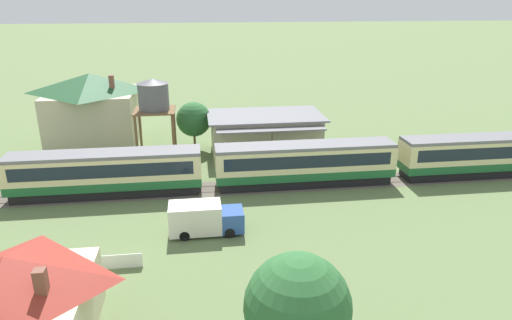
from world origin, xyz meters
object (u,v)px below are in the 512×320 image
(station_house_dark_green_roof, at_px, (93,108))
(delivery_truck_blue, at_px, (204,218))
(water_tower, at_px, (154,97))
(yard_tree_2, at_px, (297,307))
(cottage_red_roof, at_px, (12,299))
(passenger_train, at_px, (211,167))
(yard_tree_0, at_px, (194,119))
(station_building, at_px, (265,134))

(station_house_dark_green_roof, height_order, delivery_truck_blue, station_house_dark_green_roof)
(station_house_dark_green_roof, height_order, water_tower, water_tower)
(yard_tree_2, bearing_deg, water_tower, 103.27)
(water_tower, height_order, cottage_red_roof, water_tower)
(passenger_train, height_order, cottage_red_roof, cottage_red_roof)
(passenger_train, relative_size, yard_tree_0, 12.62)
(station_building, height_order, station_house_dark_green_roof, station_house_dark_green_roof)
(station_building, height_order, cottage_red_roof, cottage_red_roof)
(passenger_train, xyz_separation_m, delivery_truck_blue, (-0.95, -8.57, -1.05))
(station_house_dark_green_roof, distance_m, yard_tree_0, 13.16)
(station_building, bearing_deg, delivery_truck_blue, -112.40)
(station_building, relative_size, station_house_dark_green_roof, 1.19)
(passenger_train, relative_size, station_house_dark_green_roof, 6.64)
(station_building, height_order, yard_tree_2, yard_tree_2)
(water_tower, bearing_deg, yard_tree_2, -76.73)
(station_house_dark_green_roof, bearing_deg, cottage_red_roof, -85.69)
(station_building, bearing_deg, yard_tree_0, 164.67)
(water_tower, xyz_separation_m, yard_tree_2, (8.11, -34.41, -1.54))
(delivery_truck_blue, bearing_deg, cottage_red_roof, -133.26)
(passenger_train, xyz_separation_m, station_house_dark_green_roof, (-13.80, 16.88, 2.20))
(station_house_dark_green_roof, relative_size, cottage_red_roof, 1.35)
(station_building, distance_m, yard_tree_0, 8.63)
(water_tower, height_order, yard_tree_0, water_tower)
(cottage_red_roof, height_order, delivery_truck_blue, cottage_red_roof)
(yard_tree_2, bearing_deg, passenger_train, 95.53)
(station_house_dark_green_roof, xyz_separation_m, water_tower, (8.18, -8.22, 2.80))
(passenger_train, height_order, water_tower, water_tower)
(station_building, xyz_separation_m, water_tower, (-12.34, -1.37, 4.96))
(water_tower, bearing_deg, station_house_dark_green_roof, 134.84)
(yard_tree_0, bearing_deg, water_tower, -138.76)
(passenger_train, relative_size, water_tower, 7.94)
(passenger_train, distance_m, station_building, 12.06)
(station_building, height_order, yard_tree_0, yard_tree_0)
(passenger_train, xyz_separation_m, cottage_red_roof, (-11.07, -19.32, 0.41))
(station_building, distance_m, station_house_dark_green_roof, 21.73)
(passenger_train, height_order, station_house_dark_green_roof, station_house_dark_green_roof)
(delivery_truck_blue, distance_m, yard_tree_2, 18.11)
(water_tower, distance_m, delivery_truck_blue, 18.84)
(passenger_train, distance_m, cottage_red_roof, 22.27)
(station_building, bearing_deg, passenger_train, -123.82)
(station_building, relative_size, delivery_truck_blue, 2.31)
(station_house_dark_green_roof, bearing_deg, station_building, -18.47)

